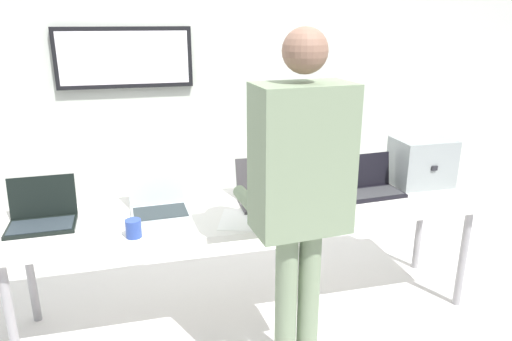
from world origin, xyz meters
TOP-DOWN VIEW (x-y plane):
  - ground at (0.00, 0.00)m, footprint 8.00×8.00m
  - back_wall at (-0.02, 1.13)m, footprint 8.00×0.11m
  - workbench at (0.00, 0.00)m, footprint 2.89×0.70m
  - equipment_box at (1.21, 0.11)m, footprint 0.38×0.29m
  - laptop_station_0 at (-1.18, 0.04)m, footprint 0.36×0.29m
  - laptop_station_1 at (-0.55, 0.07)m, footprint 0.34×0.33m
  - laptop_station_2 at (0.11, 0.06)m, footprint 0.37×0.33m
  - laptop_station_3 at (0.80, 0.05)m, footprint 0.40×0.29m
  - person at (0.08, -0.62)m, footprint 0.46×0.61m
  - coffee_mug at (-0.70, -0.25)m, footprint 0.08×0.08m
  - paper_sheet at (-0.12, -0.17)m, footprint 0.29×0.35m

SIDE VIEW (x-z plane):
  - ground at x=0.00m, z-range -0.04..0.00m
  - workbench at x=0.00m, z-range 0.32..1.06m
  - paper_sheet at x=-0.12m, z-range 0.74..0.74m
  - coffee_mug at x=-0.70m, z-range 0.74..0.84m
  - laptop_station_3 at x=0.80m, z-range 0.68..0.91m
  - laptop_station_0 at x=-1.18m, z-range 0.67..0.92m
  - laptop_station_2 at x=0.11m, z-range 0.67..0.92m
  - laptop_station_1 at x=-0.55m, z-range 0.67..0.93m
  - equipment_box at x=1.21m, z-range 0.74..1.06m
  - person at x=0.08m, z-range 0.20..1.99m
  - back_wall at x=-0.02m, z-range 0.01..2.47m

